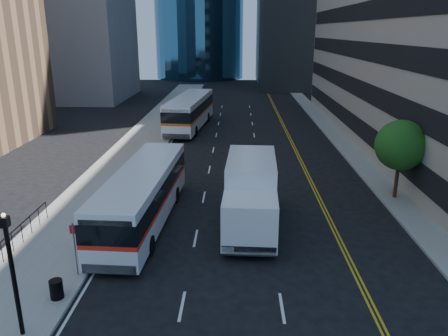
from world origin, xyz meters
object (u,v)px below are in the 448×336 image
(bus_front, at_px, (143,195))
(lamp_post, at_px, (12,270))
(trash_can, at_px, (56,289))
(street_tree, at_px, (401,145))
(bus_rear, at_px, (190,111))
(box_truck, at_px, (251,194))

(bus_front, bearing_deg, lamp_post, -100.84)
(trash_can, bearing_deg, lamp_post, -99.90)
(street_tree, relative_size, lamp_post, 1.12)
(trash_can, bearing_deg, street_tree, 33.80)
(bus_front, bearing_deg, bus_rear, 92.84)
(lamp_post, relative_size, box_truck, 0.57)
(bus_rear, bearing_deg, bus_front, -84.20)
(bus_rear, relative_size, box_truck, 1.76)
(street_tree, xyz_separation_m, box_truck, (-9.56, -4.47, -1.66))
(street_tree, xyz_separation_m, bus_front, (-15.60, -4.14, -1.91))
(lamp_post, xyz_separation_m, trash_can, (0.39, 2.21, -2.17))
(bus_front, bearing_deg, trash_can, -101.91)
(street_tree, relative_size, trash_can, 6.36)
(bus_rear, height_order, trash_can, bus_rear)
(bus_rear, height_order, box_truck, box_truck)
(street_tree, height_order, lamp_post, street_tree)
(lamp_post, distance_m, bus_front, 10.19)
(street_tree, height_order, trash_can, street_tree)
(bus_rear, bearing_deg, lamp_post, -88.08)
(street_tree, bearing_deg, trash_can, -146.20)
(bus_front, relative_size, trash_can, 15.45)
(street_tree, distance_m, lamp_post, 22.82)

